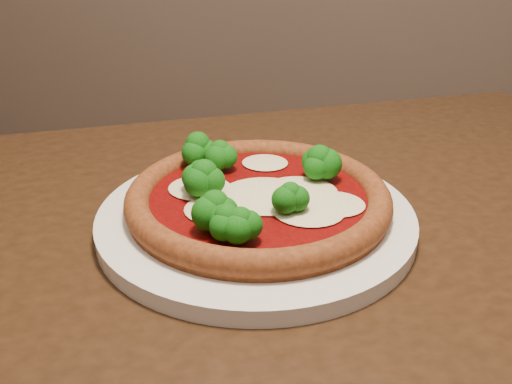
# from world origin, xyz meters

# --- Properties ---
(dining_table) EXTENTS (1.32, 1.22, 0.75)m
(dining_table) POSITION_xyz_m (-0.02, 0.19, 0.65)
(dining_table) COLOR black
(dining_table) RESTS_ON floor
(plate) EXTENTS (0.33, 0.33, 0.02)m
(plate) POSITION_xyz_m (-0.07, 0.25, 0.76)
(plate) COLOR silver
(plate) RESTS_ON dining_table
(pizza) EXTENTS (0.28, 0.28, 0.06)m
(pizza) POSITION_xyz_m (-0.07, 0.26, 0.78)
(pizza) COLOR brown
(pizza) RESTS_ON plate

